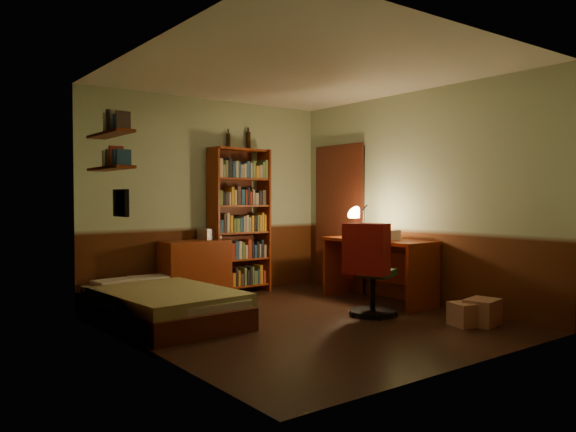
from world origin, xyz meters
TOP-DOWN VIEW (x-y plane):
  - floor at (0.00, 0.00)m, footprint 3.50×4.00m
  - ceiling at (0.00, 0.00)m, footprint 3.50×4.00m
  - wall_back at (0.00, 2.01)m, footprint 3.50×0.02m
  - wall_left at (-1.76, 0.00)m, footprint 0.02×4.00m
  - wall_right at (1.76, 0.00)m, footprint 0.02×4.00m
  - wall_front at (0.00, -2.01)m, footprint 3.50×0.02m
  - doorway at (1.72, 1.30)m, footprint 0.06×0.90m
  - door_trim at (1.69, 1.30)m, footprint 0.02×0.98m
  - bed at (-1.19, 0.92)m, footprint 1.13×2.04m
  - dresser at (-0.34, 1.76)m, footprint 0.85×0.43m
  - mini_stereo at (-0.06, 1.89)m, footprint 0.30×0.26m
  - bookshelf at (0.38, 1.85)m, footprint 0.87×0.37m
  - bottle_left at (0.28, 1.96)m, footprint 0.07×0.07m
  - bottle_right at (0.60, 1.96)m, footprint 0.07×0.07m
  - desk at (1.44, 0.29)m, footprint 0.63×1.47m
  - paper_stack at (1.28, 0.18)m, footprint 0.30×0.34m
  - desk_lamp at (1.40, 0.51)m, footprint 0.18×0.18m
  - office_chair at (0.80, -0.24)m, footprint 0.65×0.62m
  - red_jacket at (0.60, -0.27)m, footprint 0.37×0.51m
  - wall_shelf_lower at (-1.64, 1.10)m, footprint 0.20×0.90m
  - wall_shelf_upper at (-1.64, 1.10)m, footprint 0.20×0.90m
  - framed_picture at (-1.72, 0.60)m, footprint 0.04×0.32m
  - cardboard_box_a at (1.35, -1.25)m, footprint 0.40×0.35m
  - cardboard_box_b at (1.21, -1.18)m, footprint 0.40×0.35m

SIDE VIEW (x-z plane):
  - floor at x=0.00m, z-range -0.02..0.00m
  - cardboard_box_b at x=1.21m, z-range 0.00..0.24m
  - cardboard_box_a at x=1.35m, z-range 0.00..0.27m
  - bed at x=-1.19m, z-range 0.00..0.60m
  - dresser at x=-0.34m, z-range 0.00..0.75m
  - desk at x=1.44m, z-range 0.00..0.78m
  - office_chair at x=0.80m, z-range 0.00..1.02m
  - mini_stereo at x=-0.06m, z-range 0.75..0.89m
  - paper_stack at x=1.28m, z-range 0.78..0.90m
  - bookshelf at x=0.38m, z-range 0.00..1.96m
  - doorway at x=1.72m, z-range 0.00..2.00m
  - door_trim at x=1.69m, z-range -0.04..2.04m
  - desk_lamp at x=1.40m, z-range 0.78..1.31m
  - framed_picture at x=-1.72m, z-range 1.12..1.38m
  - red_jacket at x=0.60m, z-range 1.02..1.57m
  - wall_back at x=0.00m, z-range 0.00..2.60m
  - wall_left at x=-1.76m, z-range 0.00..2.60m
  - wall_right at x=1.76m, z-range 0.00..2.60m
  - wall_front at x=0.00m, z-range 0.00..2.60m
  - wall_shelf_lower at x=-1.64m, z-range 1.59..1.61m
  - wall_shelf_upper at x=-1.64m, z-range 1.94..1.96m
  - bottle_left at x=0.28m, z-range 1.96..2.16m
  - bottle_right at x=0.60m, z-range 1.96..2.20m
  - ceiling at x=0.00m, z-range 2.60..2.62m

